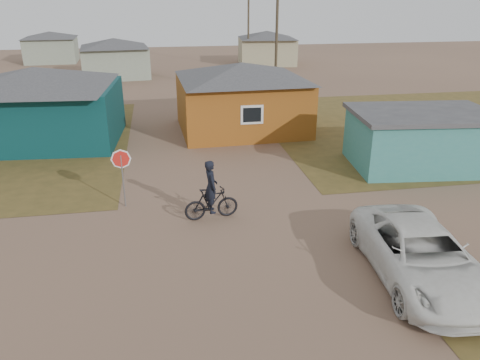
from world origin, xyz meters
name	(u,v)px	position (x,y,z in m)	size (l,w,h in m)	color
ground	(242,256)	(0.00, 0.00, 0.00)	(120.00, 120.00, 0.00)	brown
grass_ne	(430,125)	(14.00, 13.00, 0.01)	(20.00, 18.00, 0.00)	brown
house_teal	(38,104)	(-8.50, 13.50, 2.05)	(8.93, 7.08, 4.00)	#082F31
house_yellow	(242,96)	(2.50, 14.00, 2.00)	(7.72, 6.76, 3.90)	#8E4D15
shed_turquoise	(421,139)	(9.50, 6.50, 1.31)	(6.71, 4.93, 2.60)	teal
house_pale_west	(115,57)	(-6.00, 34.00, 1.86)	(7.04, 6.15, 3.60)	gray
house_beige_east	(267,47)	(10.00, 40.00, 1.86)	(6.95, 6.05, 3.60)	tan
house_pale_north	(51,46)	(-14.00, 46.00, 1.75)	(6.28, 5.81, 3.40)	gray
utility_pole_near	(276,43)	(6.50, 22.00, 4.14)	(1.40, 0.20, 8.00)	#433828
utility_pole_far	(248,27)	(7.50, 38.00, 4.14)	(1.40, 0.20, 8.00)	#433828
stop_sign	(122,165)	(-3.72, 4.30, 1.69)	(0.71, 0.29, 2.28)	gray
cyclist	(211,198)	(-0.61, 2.73, 0.80)	(2.00, 0.79, 2.20)	black
vehicle	(421,255)	(4.71, -2.07, 0.78)	(2.57, 5.58, 1.55)	white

